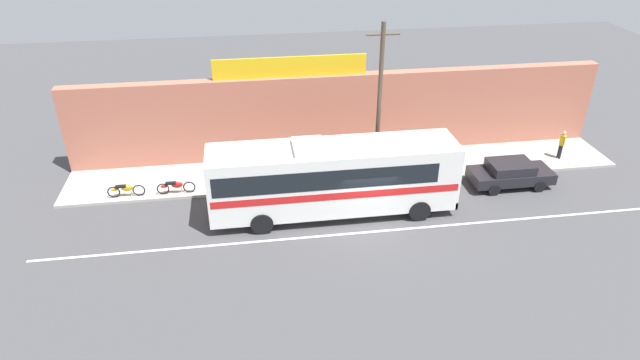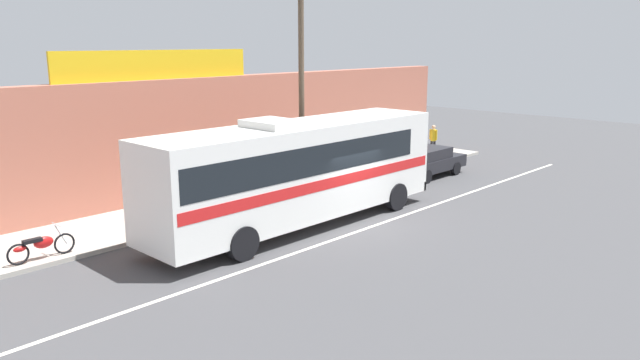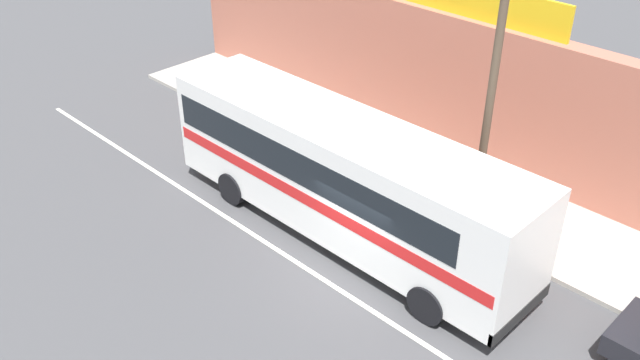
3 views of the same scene
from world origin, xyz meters
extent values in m
plane|color=#444447|center=(0.00, 0.00, 0.00)|extent=(70.00, 70.00, 0.00)
cube|color=#A8A399|center=(0.00, 5.20, 0.07)|extent=(30.00, 3.60, 0.14)
cube|color=#B26651|center=(0.00, 7.35, 2.40)|extent=(30.00, 0.70, 4.80)
cube|color=gold|center=(-2.80, 7.35, 5.35)|extent=(8.26, 0.12, 1.10)
cube|color=silver|center=(0.00, -0.80, 0.00)|extent=(30.00, 0.14, 0.01)
cube|color=white|center=(-1.49, 1.06, 1.99)|extent=(11.57, 2.55, 3.10)
cube|color=black|center=(-1.96, 1.06, 2.54)|extent=(10.18, 2.57, 0.96)
cube|color=red|center=(-1.49, 1.06, 1.69)|extent=(11.34, 2.56, 0.36)
cube|color=black|center=(4.26, 1.06, 2.44)|extent=(0.04, 2.29, 1.40)
cube|color=black|center=(4.25, 1.06, 0.62)|extent=(0.12, 2.55, 0.36)
cube|color=silver|center=(-2.65, 1.06, 3.66)|extent=(1.40, 1.78, 0.24)
cylinder|color=black|center=(2.44, 2.25, 0.52)|extent=(1.04, 0.32, 1.04)
cylinder|color=black|center=(2.44, -0.12, 0.52)|extent=(1.04, 0.32, 1.04)
cylinder|color=black|center=(-4.96, 2.25, 0.52)|extent=(1.04, 0.32, 1.04)
cylinder|color=black|center=(-4.96, -0.12, 0.52)|extent=(1.04, 0.32, 1.04)
cube|color=black|center=(8.15, 2.33, 0.61)|extent=(4.25, 1.78, 0.56)
cube|color=black|center=(8.05, 2.33, 1.13)|extent=(2.21, 1.60, 0.48)
cube|color=black|center=(8.87, 2.33, 1.09)|extent=(0.21, 1.49, 0.34)
cylinder|color=black|center=(9.38, 3.17, 0.31)|extent=(0.62, 0.20, 0.62)
cylinder|color=black|center=(9.38, 1.49, 0.31)|extent=(0.62, 0.20, 0.62)
cylinder|color=black|center=(6.91, 3.17, 0.31)|extent=(0.62, 0.20, 0.62)
cylinder|color=black|center=(6.91, 1.49, 0.31)|extent=(0.62, 0.20, 0.62)
cylinder|color=brown|center=(1.21, 3.65, 4.31)|extent=(0.22, 0.22, 8.33)
cylinder|color=brown|center=(1.21, 3.65, 7.87)|extent=(1.60, 0.10, 0.10)
torus|color=black|center=(-8.44, 3.80, 0.45)|extent=(0.62, 0.06, 0.62)
torus|color=black|center=(-9.75, 3.80, 0.45)|extent=(0.62, 0.06, 0.62)
cylinder|color=silver|center=(-8.52, 3.80, 0.75)|extent=(0.34, 0.04, 0.65)
cylinder|color=silver|center=(-8.62, 3.80, 1.07)|extent=(0.03, 0.56, 0.03)
ellipsoid|color=red|center=(-9.03, 3.80, 0.63)|extent=(0.56, 0.22, 0.34)
cube|color=black|center=(-9.33, 3.80, 0.75)|extent=(0.52, 0.20, 0.10)
ellipsoid|color=red|center=(-9.69, 3.80, 0.59)|extent=(0.36, 0.14, 0.16)
torus|color=black|center=(-10.94, 3.83, 0.45)|extent=(0.62, 0.06, 0.62)
torus|color=black|center=(-12.16, 3.83, 0.45)|extent=(0.62, 0.06, 0.62)
cylinder|color=silver|center=(-11.02, 3.83, 0.75)|extent=(0.34, 0.04, 0.65)
cylinder|color=silver|center=(-11.12, 3.83, 1.07)|extent=(0.03, 0.56, 0.03)
ellipsoid|color=orange|center=(-11.49, 3.83, 0.63)|extent=(0.56, 0.22, 0.34)
cube|color=black|center=(-11.77, 3.83, 0.75)|extent=(0.52, 0.20, 0.10)
ellipsoid|color=orange|center=(-12.10, 3.83, 0.59)|extent=(0.36, 0.14, 0.16)
cylinder|color=black|center=(12.24, 4.75, 0.55)|extent=(0.13, 0.13, 0.81)
cylinder|color=black|center=(12.24, 4.57, 0.55)|extent=(0.13, 0.13, 0.81)
cylinder|color=gold|center=(12.24, 4.66, 1.26)|extent=(0.30, 0.30, 0.61)
sphere|color=tan|center=(12.24, 4.66, 1.70)|extent=(0.22, 0.22, 0.22)
cylinder|color=gold|center=(12.24, 4.86, 1.29)|extent=(0.08, 0.08, 0.56)
cylinder|color=gold|center=(12.24, 4.46, 1.29)|extent=(0.08, 0.08, 0.56)
camera|label=1|loc=(-5.32, -20.72, 14.37)|focal=30.45mm
camera|label=2|loc=(-15.42, -13.17, 6.22)|focal=33.84mm
camera|label=3|loc=(9.32, -10.81, 11.85)|focal=38.48mm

